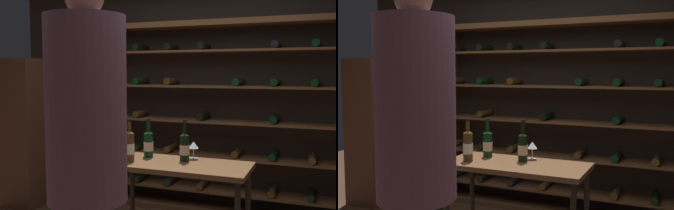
# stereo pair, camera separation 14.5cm
# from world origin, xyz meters

# --- Properties ---
(back_wall) EXTENTS (4.99, 0.10, 2.82)m
(back_wall) POSITION_xyz_m (0.00, 1.78, 1.41)
(back_wall) COLOR black
(back_wall) RESTS_ON ground
(wine_rack) EXTENTS (2.94, 0.32, 2.12)m
(wine_rack) POSITION_xyz_m (0.20, 1.57, 1.05)
(wine_rack) COLOR brown
(wine_rack) RESTS_ON ground
(tasting_table) EXTENTS (1.15, 0.53, 0.84)m
(tasting_table) POSITION_xyz_m (0.17, 0.30, 0.73)
(tasting_table) COLOR brown
(tasting_table) RESTS_ON ground
(person_guest_plum_blouse) EXTENTS (0.42, 0.42, 2.05)m
(person_guest_plum_blouse) POSITION_xyz_m (0.09, -0.89, 1.14)
(person_guest_plum_blouse) COLOR black
(person_guest_plum_blouse) RESTS_ON ground
(display_cabinet) EXTENTS (0.44, 0.36, 1.72)m
(display_cabinet) POSITION_xyz_m (-2.00, 0.97, 0.86)
(display_cabinet) COLOR #4C2D1E
(display_cabinet) RESTS_ON ground
(wine_bottle_amber_reserve) EXTENTS (0.08, 0.08, 0.33)m
(wine_bottle_amber_reserve) POSITION_xyz_m (-0.15, 0.43, 0.95)
(wine_bottle_amber_reserve) COLOR black
(wine_bottle_amber_reserve) RESTS_ON tasting_table
(wine_bottle_red_label) EXTENTS (0.08, 0.08, 0.35)m
(wine_bottle_red_label) POSITION_xyz_m (-0.22, 0.21, 0.97)
(wine_bottle_red_label) COLOR #4C3314
(wine_bottle_red_label) RESTS_ON tasting_table
(wine_bottle_black_capsule) EXTENTS (0.08, 0.08, 0.35)m
(wine_bottle_black_capsule) POSITION_xyz_m (0.19, 0.38, 0.96)
(wine_bottle_black_capsule) COLOR black
(wine_bottle_black_capsule) RESTS_ON tasting_table
(wine_glass_stemmed_right) EXTENTS (0.09, 0.09, 0.15)m
(wine_glass_stemmed_right) POSITION_xyz_m (0.24, 0.49, 0.95)
(wine_glass_stemmed_right) COLOR silver
(wine_glass_stemmed_right) RESTS_ON tasting_table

